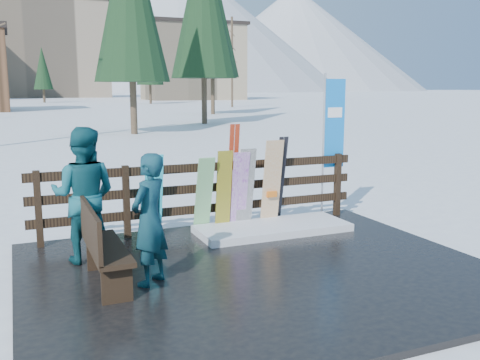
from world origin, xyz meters
name	(u,v)px	position (x,y,z in m)	size (l,w,h in m)	color
ground	(261,275)	(0.00, 0.00, 0.00)	(700.00, 700.00, 0.00)	white
deck	(261,272)	(0.00, 0.00, 0.04)	(6.00, 5.00, 0.08)	black
fence	(205,190)	(0.00, 2.20, 0.74)	(5.60, 0.10, 1.15)	black
snow_patch	(273,228)	(0.97, 1.60, 0.14)	(2.51, 1.00, 0.12)	white
bench	(101,244)	(-2.00, 0.23, 0.60)	(0.41, 1.50, 0.97)	black
snowboard_0	(153,197)	(-0.92, 1.98, 0.75)	(0.28, 0.03, 1.37)	#2AD6F3
snowboard_1	(204,195)	(-0.09, 1.98, 0.71)	(0.27, 0.03, 1.31)	silver
snowboard_2	(224,191)	(0.25, 1.98, 0.75)	(0.25, 0.03, 1.35)	yellow
snowboard_3	(240,191)	(0.54, 1.98, 0.74)	(0.28, 0.03, 1.33)	silver
snowboard_4	(246,189)	(0.65, 1.98, 0.76)	(0.29, 0.03, 1.38)	black
snowboard_5	(272,183)	(1.13, 1.98, 0.82)	(0.32, 0.03, 1.50)	silver
ski_pair_a	(233,177)	(0.44, 2.05, 0.96)	(0.16, 0.25, 1.77)	#A62C14
ski_pair_b	(280,180)	(1.32, 2.05, 0.85)	(0.17, 0.30, 1.53)	black
rental_flag	(332,129)	(2.47, 2.25, 1.69)	(0.45, 0.04, 2.60)	silver
person_front	(149,219)	(-1.44, 0.07, 0.88)	(0.58, 0.38, 1.60)	#114E4D
person_back	(84,195)	(-2.05, 1.26, 1.00)	(0.89, 0.70, 1.84)	#104A55
resort_buildings	(28,51)	(1.03, 115.41, 9.81)	(73.00, 87.60, 22.60)	tan
trees	(85,50)	(3.68, 46.09, 5.80)	(42.27, 68.62, 13.20)	#382B1E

